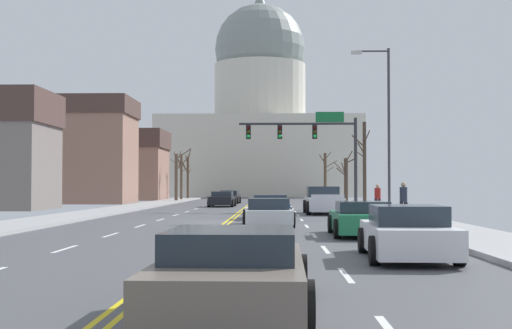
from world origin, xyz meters
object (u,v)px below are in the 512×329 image
Objects in this scene: sedan_near_01 at (270,208)px; sedan_oncoming_01 at (229,197)px; sedan_near_02 at (268,213)px; sedan_near_04 at (407,234)px; pickup_truck_near_00 at (324,202)px; bicycle_parked at (405,214)px; sedan_oncoming_00 at (222,199)px; street_lamp_right at (384,118)px; pedestrian_00 at (403,199)px; sedan_near_03 at (362,219)px; sedan_near_05 at (232,272)px; signal_gantry at (313,139)px; pedestrian_01 at (378,197)px.

sedan_near_01 reaches higher than sedan_oncoming_01.
sedan_near_04 reaches higher than sedan_near_02.
pickup_truck_near_00 is 3.04× the size of bicycle_parked.
sedan_oncoming_00 is at bearing 98.54° from sedan_near_02.
street_lamp_right is 5.15× the size of pedestrian_00.
bicycle_parked is at bearing -68.77° from sedan_oncoming_00.
sedan_near_03 is at bearing -110.39° from pedestrian_00.
street_lamp_right is 2.06× the size of sedan_near_01.
sedan_oncoming_01 is (-10.00, 27.71, -4.68)m from street_lamp_right.
sedan_near_02 reaches higher than sedan_near_05.
pickup_truck_near_00 is 1.15× the size of sedan_near_05.
sedan_near_04 is at bearing -100.37° from pedestrian_00.
street_lamp_right reaches higher than pickup_truck_near_00.
signal_gantry is 1.68× the size of sedan_near_05.
sedan_near_05 is 45.56m from sedan_oncoming_00.
sedan_oncoming_01 is (-7.16, 22.65, -0.15)m from pickup_truck_near_00.
sedan_near_04 is (3.30, -18.82, 0.02)m from sedan_near_01.
sedan_near_04 is (3.35, -12.93, 0.04)m from sedan_near_02.
pedestrian_01 is at bearing 79.44° from sedan_near_03.
street_lamp_right is at bearing 88.24° from bicycle_parked.
sedan_near_01 is 0.91× the size of sedan_near_05.
signal_gantry is 11.82m from sedan_oncoming_00.
pedestrian_00 reaches higher than sedan_near_03.
sedan_near_01 is 5.90m from sedan_near_02.
sedan_oncoming_00 is 2.61× the size of pedestrian_01.
pedestrian_01 is at bearing 89.09° from bicycle_parked.
sedan_near_05 is 29.76m from pedestrian_01.
sedan_near_01 is 6.93m from pedestrian_01.
sedan_near_02 is at bearing 120.20° from sedan_near_03.
sedan_near_05 is at bearing -90.81° from sedan_near_01.
pedestrian_00 reaches higher than bicycle_parked.
signal_gantry reaches higher than sedan_near_04.
pickup_truck_near_00 reaches higher than sedan_oncoming_01.
street_lamp_right is at bearing 77.47° from sedan_near_03.
bicycle_parked is (9.80, -34.37, -0.09)m from sedan_oncoming_01.
sedan_near_03 is (3.25, -5.58, 0.00)m from sedan_near_02.
street_lamp_right is 7.77m from sedan_near_01.
signal_gantry is at bearing 102.32° from pedestrian_00.
sedan_near_03 is 7.35m from sedan_near_04.
signal_gantry is 30.19m from sedan_near_04.
pedestrian_00 reaches higher than sedan_oncoming_01.
sedan_near_02 is 1.05× the size of sedan_near_03.
sedan_near_05 is at bearing -90.90° from sedan_near_02.
sedan_near_04 is 1.00× the size of sedan_oncoming_01.
signal_gantry is 1.47× the size of pickup_truck_near_00.
pedestrian_01 reaches higher than bicycle_parked.
sedan_near_03 reaches higher than sedan_near_05.
pedestrian_01 reaches higher than sedan_near_05.
signal_gantry is 0.90× the size of street_lamp_right.
pickup_truck_near_00 is at bearing 83.66° from sedan_near_05.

